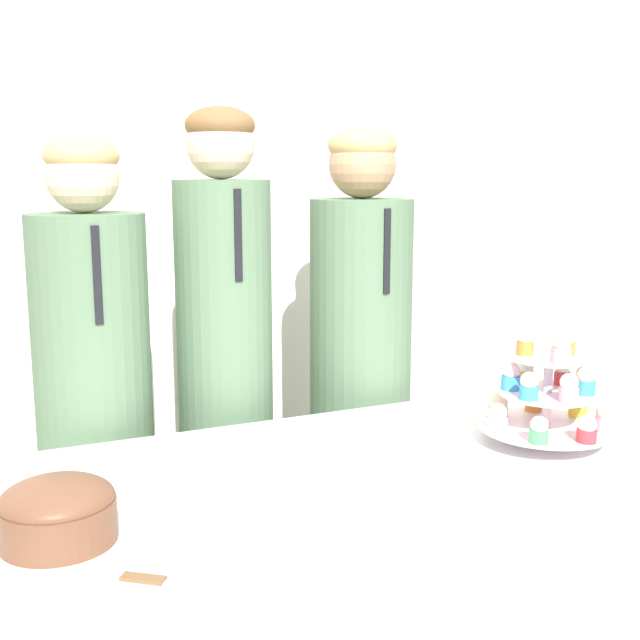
# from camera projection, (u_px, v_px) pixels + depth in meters

# --- Properties ---
(wall_back) EXTENTS (9.00, 0.06, 2.70)m
(wall_back) POSITION_uv_depth(u_px,v_px,m) (191.00, 174.00, 2.54)
(wall_back) COLOR silver
(wall_back) RESTS_ON ground_plane
(round_cake) EXTENTS (0.26, 0.26, 0.11)m
(round_cake) POSITION_uv_depth(u_px,v_px,m) (58.00, 515.00, 1.27)
(round_cake) COLOR white
(round_cake) RESTS_ON table
(cake_knife) EXTENTS (0.19, 0.15, 0.01)m
(cake_knife) POSITION_uv_depth(u_px,v_px,m) (169.00, 583.00, 1.17)
(cake_knife) COLOR silver
(cake_knife) RESTS_ON table
(cupcake_stand) EXTENTS (0.29, 0.29, 0.26)m
(cupcake_stand) POSITION_uv_depth(u_px,v_px,m) (547.00, 395.00, 1.75)
(cupcake_stand) COLOR silver
(cupcake_stand) RESTS_ON table
(student_0) EXTENTS (0.28, 0.28, 1.44)m
(student_0) POSITION_uv_depth(u_px,v_px,m) (97.00, 448.00, 1.98)
(student_0) COLOR #567556
(student_0) RESTS_ON ground_plane
(student_1) EXTENTS (0.25, 0.25, 1.52)m
(student_1) POSITION_uv_depth(u_px,v_px,m) (226.00, 411.00, 2.11)
(student_1) COLOR #567556
(student_1) RESTS_ON ground_plane
(student_2) EXTENTS (0.28, 0.29, 1.48)m
(student_2) POSITION_uv_depth(u_px,v_px,m) (360.00, 405.00, 2.27)
(student_2) COLOR #567556
(student_2) RESTS_ON ground_plane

